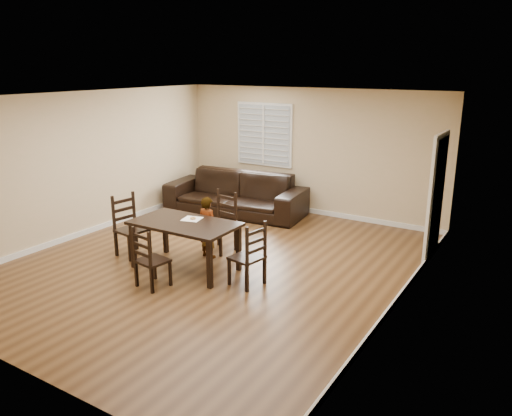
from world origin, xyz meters
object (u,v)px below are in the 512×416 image
at_px(donut, 193,218).
at_px(chair_left, 128,227).
at_px(child, 208,227).
at_px(chair_near, 224,223).
at_px(sofa, 235,193).
at_px(dining_table, 185,227).
at_px(chair_far, 146,262).
at_px(chair_right, 253,258).

bearing_deg(donut, chair_left, -171.94).
bearing_deg(child, chair_near, -85.49).
distance_m(child, sofa, 2.63).
distance_m(dining_table, chair_near, 1.09).
bearing_deg(chair_far, chair_left, -25.79).
height_order(chair_right, sofa, chair_right).
bearing_deg(dining_table, chair_far, -91.25).
distance_m(dining_table, chair_far, 0.92).
distance_m(chair_near, child, 0.46).
height_order(chair_far, sofa, chair_far).
bearing_deg(child, sofa, -60.03).
bearing_deg(chair_far, chair_right, -136.82).
bearing_deg(chair_far, sofa, -65.80).
height_order(dining_table, chair_left, chair_left).
relative_size(dining_table, donut, 17.77).
xyz_separation_m(chair_far, chair_right, (1.27, 0.87, 0.02)).
height_order(child, sofa, child).
bearing_deg(chair_right, sofa, -131.65).
bearing_deg(chair_right, chair_left, -79.64).
bearing_deg(chair_right, chair_far, -45.14).
distance_m(dining_table, donut, 0.22).
relative_size(dining_table, sofa, 0.55).
distance_m(chair_near, sofa, 2.22).
height_order(dining_table, chair_right, chair_right).
xyz_separation_m(dining_table, donut, (0.02, 0.19, 0.11)).
bearing_deg(chair_far, donut, -82.46).
xyz_separation_m(dining_table, chair_near, (0.01, 1.07, -0.22)).
distance_m(chair_right, donut, 1.31).
xyz_separation_m(chair_far, sofa, (-1.06, 3.89, 0.02)).
xyz_separation_m(dining_table, chair_far, (-0.01, -0.87, -0.27)).
distance_m(chair_left, chair_right, 2.54).
relative_size(chair_far, chair_left, 0.88).
distance_m(chair_near, donut, 0.94).
relative_size(chair_far, chair_right, 0.94).
xyz_separation_m(chair_left, sofa, (0.21, 3.01, -0.04)).
height_order(chair_left, sofa, chair_left).
height_order(chair_right, child, child).
bearing_deg(chair_left, donut, -72.92).
bearing_deg(donut, chair_right, -8.89).
distance_m(dining_table, chair_left, 1.29).
bearing_deg(chair_near, donut, -81.10).
xyz_separation_m(chair_right, child, (-1.27, 0.61, 0.08)).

